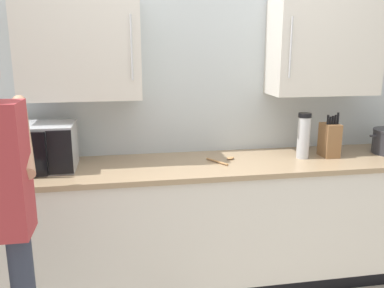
% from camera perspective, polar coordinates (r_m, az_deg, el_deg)
% --- Properties ---
extents(back_wall_tiled, '(3.94, 0.44, 2.57)m').
position_cam_1_polar(back_wall_tiled, '(2.99, 1.65, 7.89)').
color(back_wall_tiled, '#B2BCC1').
rests_on(back_wall_tiled, ground_plane).
extents(counter_unit, '(3.46, 0.65, 0.90)m').
position_cam_1_polar(counter_unit, '(2.94, 2.77, -11.14)').
color(counter_unit, beige).
rests_on(counter_unit, ground_plane).
extents(microwave_oven, '(0.53, 0.39, 0.30)m').
position_cam_1_polar(microwave_oven, '(2.78, -22.27, -0.46)').
color(microwave_oven, '#B7BABF').
rests_on(microwave_oven, counter_unit).
extents(knife_block, '(0.11, 0.15, 0.33)m').
position_cam_1_polar(knife_block, '(3.07, 19.09, 0.59)').
color(knife_block, brown).
rests_on(knife_block, counter_unit).
extents(thermos_flask, '(0.09, 0.09, 0.33)m').
position_cam_1_polar(thermos_flask, '(2.96, 15.68, 1.16)').
color(thermos_flask, '#B7BABF').
rests_on(thermos_flask, counter_unit).
extents(wooden_spoon, '(0.21, 0.20, 0.02)m').
position_cam_1_polar(wooden_spoon, '(2.82, 4.64, -2.25)').
color(wooden_spoon, '#A37547').
rests_on(wooden_spoon, counter_unit).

